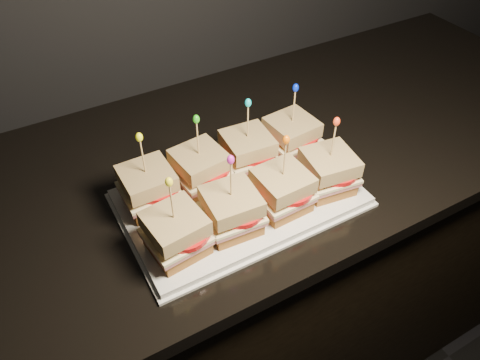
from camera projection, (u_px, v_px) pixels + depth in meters
cabinet at (155, 326)px, 1.23m from camera, size 2.26×0.62×0.91m
granite_slab at (125, 200)px, 0.91m from camera, size 2.30×0.66×0.03m
platter at (240, 198)px, 0.88m from camera, size 0.43×0.26×0.02m
platter_rim at (240, 200)px, 0.88m from camera, size 0.44×0.28×0.01m
sandwich_0_bread_bot at (150, 198)px, 0.85m from camera, size 0.09×0.09×0.02m
sandwich_0_ham at (149, 192)px, 0.84m from camera, size 0.09×0.09×0.01m
sandwich_0_cheese at (149, 189)px, 0.83m from camera, size 0.10×0.09×0.01m
sandwich_0_tomato at (156, 186)px, 0.83m from camera, size 0.09×0.09×0.01m
sandwich_0_bread_top at (147, 178)px, 0.82m from camera, size 0.09×0.09×0.03m
sandwich_0_pick at (143, 158)px, 0.79m from camera, size 0.00×0.00×0.09m
sandwich_0_frill at (139, 137)px, 0.76m from camera, size 0.01×0.01×0.02m
sandwich_1_bread_bot at (201, 180)px, 0.89m from camera, size 0.10×0.10×0.02m
sandwich_1_ham at (200, 173)px, 0.88m from camera, size 0.10×0.10×0.01m
sandwich_1_cheese at (200, 171)px, 0.87m from camera, size 0.11×0.10×0.01m
sandwich_1_tomato at (207, 167)px, 0.87m from camera, size 0.09×0.09×0.01m
sandwich_1_bread_top at (199, 160)px, 0.85m from camera, size 0.10×0.10×0.03m
sandwich_1_pick at (198, 140)px, 0.82m from camera, size 0.00×0.00×0.09m
sandwich_1_frill at (196, 119)px, 0.79m from camera, size 0.01×0.01×0.02m
sandwich_2_bread_bot at (247, 163)px, 0.92m from camera, size 0.09×0.09×0.02m
sandwich_2_ham at (247, 156)px, 0.91m from camera, size 0.10×0.10×0.01m
sandwich_2_cheese at (247, 154)px, 0.91m from camera, size 0.10×0.10×0.01m
sandwich_2_tomato at (254, 150)px, 0.90m from camera, size 0.09×0.09×0.01m
sandwich_2_bread_top at (248, 143)px, 0.89m from camera, size 0.09×0.09×0.03m
sandwich_2_pick at (248, 123)px, 0.86m from camera, size 0.00×0.00×0.09m
sandwich_2_frill at (248, 103)px, 0.83m from camera, size 0.01×0.01×0.02m
sandwich_3_bread_bot at (290, 147)px, 0.96m from camera, size 0.09×0.09×0.02m
sandwich_3_ham at (291, 141)px, 0.95m from camera, size 0.10×0.10×0.01m
sandwich_3_cheese at (291, 138)px, 0.94m from camera, size 0.10×0.10×0.01m
sandwich_3_tomato at (298, 135)px, 0.94m from camera, size 0.09×0.09×0.01m
sandwich_3_bread_top at (292, 127)px, 0.93m from camera, size 0.09×0.09×0.03m
sandwich_3_pick at (294, 108)px, 0.90m from camera, size 0.00×0.00×0.09m
sandwich_3_frill at (296, 88)px, 0.87m from camera, size 0.01×0.01×0.02m
sandwich_4_bread_bot at (178, 244)px, 0.77m from camera, size 0.09×0.09×0.02m
sandwich_4_ham at (177, 238)px, 0.76m from camera, size 0.10×0.10×0.01m
sandwich_4_cheese at (176, 235)px, 0.76m from camera, size 0.11×0.10×0.01m
sandwich_4_tomato at (184, 231)px, 0.75m from camera, size 0.09×0.09×0.01m
sandwich_4_bread_top at (175, 224)px, 0.74m from camera, size 0.10×0.10×0.03m
sandwich_4_pick at (172, 204)px, 0.71m from camera, size 0.00×0.00×0.09m
sandwich_4_frill at (169, 182)px, 0.68m from camera, size 0.01×0.01×0.02m
sandwich_5_bread_bot at (232, 221)px, 0.81m from camera, size 0.09×0.09×0.02m
sandwich_5_ham at (232, 215)px, 0.80m from camera, size 0.10×0.10×0.01m
sandwich_5_cheese at (232, 212)px, 0.79m from camera, size 0.10×0.10×0.01m
sandwich_5_tomato at (239, 209)px, 0.79m from camera, size 0.09×0.09×0.01m
sandwich_5_bread_top at (231, 201)px, 0.77m from camera, size 0.09×0.09×0.03m
sandwich_5_pick at (231, 181)px, 0.74m from camera, size 0.00×0.00×0.09m
sandwich_5_frill at (231, 160)px, 0.71m from camera, size 0.01×0.01×0.02m
sandwich_6_bread_bot at (281, 201)px, 0.84m from camera, size 0.09×0.09×0.02m
sandwich_6_ham at (282, 195)px, 0.83m from camera, size 0.10×0.09×0.01m
sandwich_6_cheese at (282, 192)px, 0.83m from camera, size 0.10×0.10×0.01m
sandwich_6_tomato at (290, 188)px, 0.82m from camera, size 0.09×0.09×0.01m
sandwich_6_bread_top at (283, 181)px, 0.81m from camera, size 0.09×0.09×0.03m
sandwich_6_pick at (284, 161)px, 0.78m from camera, size 0.00×0.00×0.09m
sandwich_6_frill at (286, 140)px, 0.75m from camera, size 0.01×0.01×0.02m
sandwich_7_bread_bot at (326, 182)px, 0.88m from camera, size 0.10×0.10×0.02m
sandwich_7_ham at (327, 176)px, 0.87m from camera, size 0.11×0.10×0.01m
sandwich_7_cheese at (328, 173)px, 0.87m from camera, size 0.11×0.10×0.01m
sandwich_7_tomato at (336, 170)px, 0.86m from camera, size 0.09×0.09×0.01m
sandwich_7_bread_top at (330, 162)px, 0.85m from camera, size 0.10×0.10×0.03m
sandwich_7_pick at (333, 143)px, 0.82m from camera, size 0.00×0.00×0.09m
sandwich_7_frill at (337, 121)px, 0.79m from camera, size 0.01×0.01×0.02m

